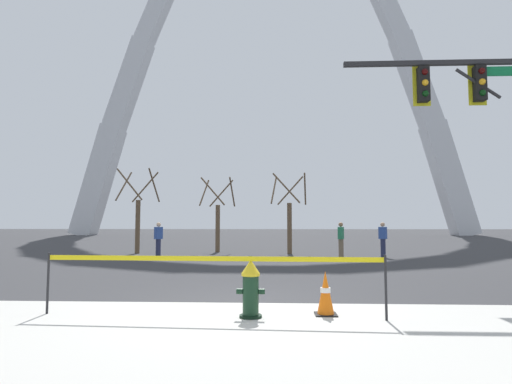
% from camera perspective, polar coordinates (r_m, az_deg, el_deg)
% --- Properties ---
extents(ground_plane, '(240.00, 240.00, 0.00)m').
position_cam_1_polar(ground_plane, '(8.05, -2.30, -15.19)').
color(ground_plane, '#333335').
extents(sidewalk_near_curb, '(40.00, 8.00, 0.01)m').
position_cam_1_polar(sidewalk_near_curb, '(4.40, -6.99, -24.35)').
color(sidewalk_near_curb, '#B7B5AD').
rests_on(sidewalk_near_curb, ground).
extents(fire_hydrant, '(0.46, 0.48, 0.99)m').
position_cam_1_polar(fire_hydrant, '(6.94, -0.73, -13.03)').
color(fire_hydrant, black).
rests_on(fire_hydrant, ground).
extents(caution_tape_barrier, '(5.60, 0.29, 1.02)m').
position_cam_1_polar(caution_tape_barrier, '(6.96, -6.19, -10.98)').
color(caution_tape_barrier, '#232326').
rests_on(caution_tape_barrier, ground).
extents(traffic_cone_by_hydrant, '(0.36, 0.36, 0.73)m').
position_cam_1_polar(traffic_cone_by_hydrant, '(7.22, 9.46, -13.50)').
color(traffic_cone_by_hydrant, black).
rests_on(traffic_cone_by_hydrant, ground).
extents(traffic_signal_gantry, '(5.02, 0.44, 6.00)m').
position_cam_1_polar(traffic_signal_gantry, '(12.13, 29.49, 8.37)').
color(traffic_signal_gantry, '#232326').
rests_on(traffic_signal_gantry, ground).
extents(monument_arch, '(55.50, 2.94, 54.10)m').
position_cam_1_polar(monument_arch, '(61.66, 1.92, 16.56)').
color(monument_arch, silver).
rests_on(monument_arch, ground).
extents(tree_far_left, '(1.99, 2.00, 4.33)m').
position_cam_1_polar(tree_far_left, '(22.49, -15.82, -3.18)').
color(tree_far_left, brown).
rests_on(tree_far_left, ground).
extents(tree_left_mid, '(1.85, 1.86, 4.00)m').
position_cam_1_polar(tree_left_mid, '(22.75, -5.25, -3.71)').
color(tree_left_mid, brown).
rests_on(tree_left_mid, ground).
extents(tree_center_left, '(1.88, 1.89, 4.07)m').
position_cam_1_polar(tree_center_left, '(21.44, 4.57, -3.59)').
color(tree_center_left, brown).
rests_on(tree_center_left, ground).
extents(pedestrian_walking_left, '(0.39, 0.35, 1.59)m').
position_cam_1_polar(pedestrian_walking_left, '(19.87, 16.92, -6.20)').
color(pedestrian_walking_left, '#232847').
rests_on(pedestrian_walking_left, ground).
extents(pedestrian_standing_center, '(0.32, 0.39, 1.59)m').
position_cam_1_polar(pedestrian_standing_center, '(19.16, 11.51, -6.38)').
color(pedestrian_standing_center, brown).
rests_on(pedestrian_standing_center, ground).
extents(pedestrian_walking_right, '(0.36, 0.39, 1.59)m').
position_cam_1_polar(pedestrian_walking_right, '(19.27, -13.18, -6.34)').
color(pedestrian_walking_right, '#232847').
rests_on(pedestrian_walking_right, ground).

